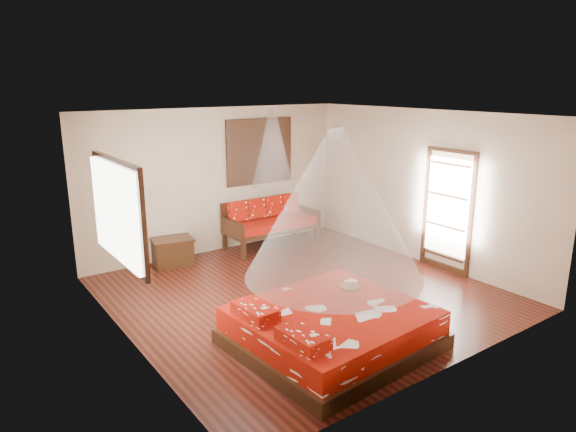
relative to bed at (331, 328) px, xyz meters
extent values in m
cube|color=black|center=(0.73, 1.55, -0.26)|extent=(5.50, 5.50, 0.02)
cube|color=silver|center=(0.73, 1.55, 2.56)|extent=(5.50, 5.50, 0.02)
cube|color=tan|center=(-2.03, 1.55, 1.15)|extent=(0.02, 5.50, 2.80)
cube|color=tan|center=(3.49, 1.55, 1.15)|extent=(0.02, 5.50, 2.80)
cube|color=tan|center=(0.73, 4.31, 1.15)|extent=(5.50, 0.02, 2.80)
cube|color=tan|center=(0.73, -1.21, 1.15)|extent=(5.50, 0.02, 2.80)
cube|color=black|center=(0.02, 0.00, -0.15)|extent=(2.43, 2.22, 0.20)
cube|color=#971004|center=(0.02, 0.00, 0.10)|extent=(2.32, 2.12, 0.30)
cube|color=#971004|center=(-0.82, -0.50, 0.32)|extent=(0.37, 0.62, 0.15)
cube|color=#971004|center=(-0.88, 0.38, 0.32)|extent=(0.37, 0.62, 0.15)
cube|color=black|center=(0.80, 3.49, -0.04)|extent=(0.08, 0.08, 0.42)
cube|color=black|center=(2.57, 3.49, -0.04)|extent=(0.08, 0.08, 0.42)
cube|color=black|center=(0.80, 4.22, -0.04)|extent=(0.08, 0.08, 0.42)
cube|color=black|center=(2.57, 4.22, -0.04)|extent=(0.08, 0.08, 0.42)
cube|color=black|center=(1.69, 3.85, 0.13)|extent=(1.90, 0.84, 0.08)
cube|color=#931005|center=(1.69, 3.85, 0.24)|extent=(1.84, 0.78, 0.14)
cube|color=black|center=(1.69, 4.24, 0.42)|extent=(1.90, 0.06, 0.55)
cube|color=black|center=(0.78, 3.85, 0.29)|extent=(0.06, 0.84, 0.30)
cube|color=black|center=(2.59, 3.85, 0.29)|extent=(0.06, 0.84, 0.30)
cube|color=#971004|center=(1.05, 4.12, 0.51)|extent=(0.40, 0.20, 0.42)
cube|color=#971004|center=(1.47, 4.12, 0.51)|extent=(0.40, 0.20, 0.42)
cube|color=#971004|center=(1.90, 4.12, 0.51)|extent=(0.40, 0.20, 0.42)
cube|color=#971004|center=(2.32, 4.12, 0.51)|extent=(0.40, 0.20, 0.42)
cube|color=black|center=(-0.40, 4.00, -0.03)|extent=(0.75, 0.59, 0.45)
cube|color=black|center=(-0.40, 4.00, 0.22)|extent=(0.80, 0.64, 0.05)
cube|color=black|center=(1.69, 4.27, 1.65)|extent=(1.52, 0.06, 1.32)
cube|color=black|center=(1.69, 4.26, 1.65)|extent=(1.35, 0.04, 1.10)
cube|color=black|center=(-1.99, 1.75, 1.45)|extent=(0.08, 1.74, 1.34)
cube|color=silver|center=(-1.95, 1.75, 1.45)|extent=(0.04, 1.54, 1.10)
cube|color=black|center=(3.45, 0.95, 0.80)|extent=(0.08, 1.02, 2.16)
cube|color=white|center=(3.43, 0.95, 0.90)|extent=(0.03, 0.82, 1.70)
cylinder|color=brown|center=(0.66, 0.40, 0.26)|extent=(0.28, 0.28, 0.03)
cone|color=white|center=(0.02, 0.00, 1.60)|extent=(2.18, 2.18, 1.80)
cone|color=white|center=(1.69, 3.80, 1.75)|extent=(0.83, 0.83, 1.50)
camera|label=1|loc=(-3.87, -4.49, 3.02)|focal=32.00mm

